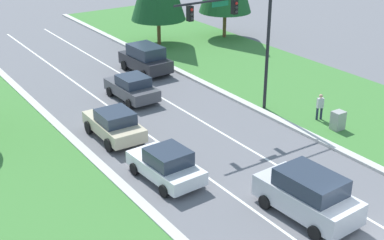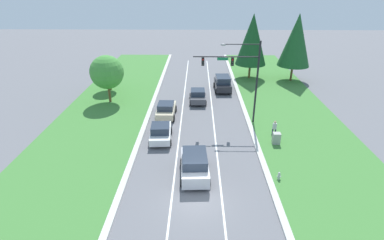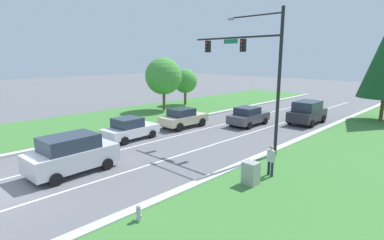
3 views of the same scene
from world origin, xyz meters
name	(u,v)px [view 3 (image 3 of 3)]	position (x,y,z in m)	size (l,w,h in m)	color
ground_plane	(12,191)	(0.00, 0.00, 0.00)	(160.00, 160.00, 0.00)	slate
lane_stripe_inner_left	(1,180)	(-1.80, 0.00, 0.00)	(0.14, 81.00, 0.01)	white
lane_stripe_inner_right	(25,204)	(1.80, 0.00, 0.00)	(0.14, 81.00, 0.01)	white
traffic_signal_mast	(254,61)	(4.37, 12.91, 5.78)	(6.70, 0.41, 8.85)	black
silver_suv	(72,154)	(-0.19, 2.95, 1.04)	(2.46, 4.65, 2.04)	silver
champagne_sedan	(183,118)	(-3.55, 14.35, 0.86)	(2.18, 4.36, 1.70)	beige
charcoal_suv	(307,112)	(3.53, 23.38, 1.07)	(2.39, 4.63, 2.10)	#28282D
graphite_sedan	(248,116)	(0.05, 19.02, 0.83)	(2.18, 4.31, 1.67)	#4C4C51
white_sedan	(130,129)	(-3.56, 8.86, 0.81)	(2.30, 4.22, 1.66)	white
utility_cabinet	(251,174)	(7.51, 8.16, 0.59)	(0.70, 0.60, 1.17)	#9E9E99
pedestrian	(271,160)	(7.66, 9.73, 0.94)	(0.43, 0.34, 1.69)	#232842
fire_hydrant	(139,214)	(6.40, 2.49, 0.34)	(0.34, 0.20, 0.70)	#B7B7BC
oak_near_left_tree	(164,76)	(-11.16, 18.65, 3.93)	(4.13, 4.13, 6.00)	brown
oak_far_left_tree	(185,81)	(-12.33, 23.20, 3.08)	(3.05, 3.05, 4.62)	brown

